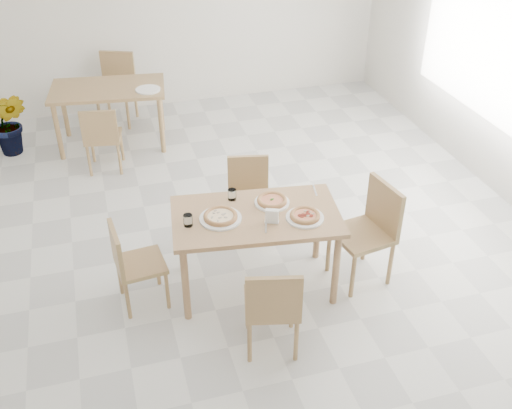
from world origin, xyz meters
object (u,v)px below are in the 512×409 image
object	(u,v)px
chair_north	(249,192)
second_table	(108,95)
plate_pepperoni	(305,218)
napkin_holder	(272,217)
chair_east	(371,226)
chair_back_s	(102,135)
main_table	(256,224)
pizza_mushroom	(220,216)
plate_mushroom	(221,218)
pizza_margherita	(272,200)
pizza_pepperoni	(305,215)
potted_plant	(10,124)
chair_south	(273,305)
tumbler_a	(232,194)
plate_margherita	(272,202)
chair_back_n	(117,83)
plate_empty	(148,90)
tumbler_b	(188,220)
chair_west	(131,261)

from	to	relation	value
chair_north	second_table	distance (m)	2.55
plate_pepperoni	napkin_holder	size ratio (longest dim) A/B	2.42
chair_east	chair_back_s	world-z (taller)	chair_east
main_table	chair_back_s	bearing A→B (deg)	122.05
chair_north	pizza_mushroom	distance (m)	0.97
plate_mushroom	second_table	xyz separation A→B (m)	(-0.66, 3.08, -0.10)
chair_east	second_table	world-z (taller)	chair_east
plate_mushroom	pizza_margherita	bearing A→B (deg)	13.21
pizza_pepperoni	potted_plant	xyz separation A→B (m)	(-2.49, 3.34, -0.39)
plate_mushroom	plate_pepperoni	bearing A→B (deg)	-15.26
chair_south	plate_pepperoni	xyz separation A→B (m)	(0.46, 0.61, 0.28)
second_table	chair_back_s	world-z (taller)	chair_back_s
pizza_margherita	tumbler_a	bearing A→B (deg)	153.02
plate_margherita	second_table	size ratio (longest dim) A/B	0.20
chair_back_n	plate_empty	size ratio (longest dim) A/B	3.09
chair_south	tumbler_a	xyz separation A→B (m)	(-0.03, 1.05, 0.32)
pizza_mushroom	chair_south	bearing A→B (deg)	-76.12
chair_south	potted_plant	size ratio (longest dim) A/B	1.04
pizza_margherita	second_table	world-z (taller)	pizza_margherita
main_table	second_table	bearing A→B (deg)	114.65
napkin_holder	chair_south	bearing A→B (deg)	-83.43
tumbler_b	chair_back_s	xyz separation A→B (m)	(-0.54, 2.41, -0.33)
main_table	plate_pepperoni	world-z (taller)	plate_pepperoni
tumbler_b	plate_empty	size ratio (longest dim) A/B	0.33
main_table	chair_back_s	xyz separation A→B (m)	(-1.10, 2.42, -0.19)
chair_south	chair_back_n	xyz separation A→B (m)	(-0.70, 4.57, 0.05)
pizza_pepperoni	plate_empty	distance (m)	3.15
chair_south	plate_mushroom	size ratio (longest dim) A/B	2.41
chair_back_n	tumbler_a	bearing A→B (deg)	-56.98
plate_margherita	pizza_mushroom	size ratio (longest dim) A/B	0.82
pizza_margherita	second_table	distance (m)	3.18
pizza_mushroom	plate_mushroom	bearing A→B (deg)	0.00
plate_empty	potted_plant	xyz separation A→B (m)	(-1.64, 0.31, -0.36)
chair_west	chair_back_s	size ratio (longest dim) A/B	0.97
chair_back_s	plate_empty	distance (m)	0.81
tumbler_a	pizza_mushroom	bearing A→B (deg)	-121.76
chair_north	pizza_pepperoni	world-z (taller)	pizza_pepperoni
main_table	chair_back_n	bearing A→B (deg)	109.50
plate_margherita	tumbler_a	bearing A→B (deg)	153.02
plate_empty	chair_east	bearing A→B (deg)	-63.72
chair_west	potted_plant	xyz separation A→B (m)	(-1.09, 3.11, -0.06)
chair_south	chair_east	size ratio (longest dim) A/B	0.90
plate_margherita	plate_empty	world-z (taller)	same
plate_margherita	potted_plant	bearing A→B (deg)	127.03
plate_pepperoni	pizza_pepperoni	size ratio (longest dim) A/B	1.24
chair_north	plate_margherita	bearing A→B (deg)	-76.56
pizza_mushroom	chair_back_s	world-z (taller)	same
plate_margherita	potted_plant	size ratio (longest dim) A/B	0.37
chair_south	chair_west	bearing A→B (deg)	-28.20
plate_pepperoni	chair_back_n	distance (m)	4.14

